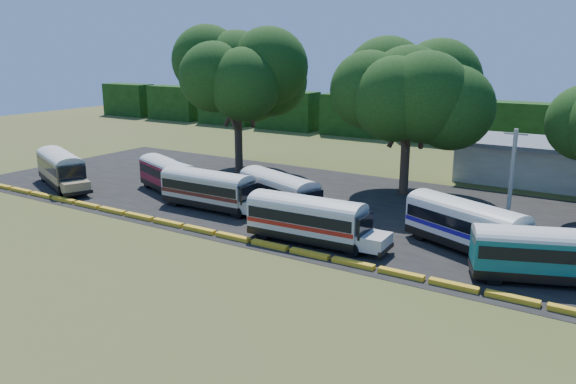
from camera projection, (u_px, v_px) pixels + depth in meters
The scene contains 15 objects.
ground at pixel (207, 239), 38.00m from camera, with size 160.00×160.00×0.00m, color #3C551C.
asphalt_strip at pixel (308, 202), 47.30m from camera, with size 64.00×24.00×0.02m, color black.
curb at pixel (216, 233), 38.78m from camera, with size 53.70×0.45×0.30m.
terminal_building at pixel (561, 164), 52.74m from camera, with size 19.00×9.00×4.00m.
treeline_backdrop at pixel (435, 121), 76.55m from camera, with size 130.00×4.00×6.00m.
bus_beige at pixel (61, 167), 52.10m from camera, with size 10.20×6.22×3.30m.
bus_red at pixel (169, 174), 49.87m from camera, with size 9.40×5.52×3.03m.
bus_cream_west at pixel (209, 188), 44.76m from camera, with size 9.59×2.46×3.15m.
bus_cream_east at pixel (280, 190), 43.93m from camera, with size 9.65×5.55×3.11m.
bus_white_red at pixel (309, 217), 36.86m from camera, with size 9.73×2.78×3.17m.
bus_white_blue at pixel (468, 223), 35.46m from camera, with size 9.96×6.19×3.23m.
bus_teal at pixel (550, 252), 30.60m from camera, with size 9.64×5.61×3.11m.
tree_west at pixel (237, 70), 55.89m from camera, with size 10.56×10.56×14.37m.
tree_center at pixel (408, 92), 47.85m from camera, with size 10.58×10.58×12.89m.
utility_pole at pixel (512, 177), 39.95m from camera, with size 1.60×0.30×7.11m.
Camera 1 is at (23.92, -27.48, 12.56)m, focal length 35.00 mm.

